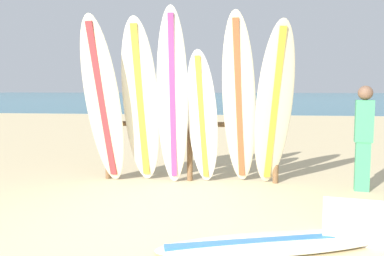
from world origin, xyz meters
name	(u,v)px	position (x,y,z in m)	size (l,w,h in m)	color
ground_plane	(138,239)	(0.00, 0.00, 0.00)	(120.00, 120.00, 0.00)	#D3BC8C
ocean_water	(233,97)	(0.00, 58.00, 0.00)	(120.00, 80.00, 0.01)	teal
surfboard_rack	(190,138)	(0.21, 2.56, 0.69)	(2.81, 0.09, 1.06)	brown
surfboard_leaning_far_left	(103,102)	(-1.06, 2.12, 1.27)	(0.69, 0.89, 2.54)	beige
surfboard_leaning_left	(141,103)	(-0.51, 2.26, 1.26)	(0.59, 0.75, 2.52)	silver
surfboard_leaning_center_left	(173,99)	(0.00, 2.16, 1.32)	(0.52, 0.68, 2.65)	white
surfboard_leaning_center	(202,119)	(0.44, 2.27, 1.02)	(0.56, 0.74, 2.04)	white
surfboard_leaning_center_right	(239,102)	(0.99, 2.22, 1.28)	(0.62, 1.05, 2.55)	beige
surfboard_leaning_right	(274,107)	(1.49, 2.18, 1.21)	(0.68, 0.99, 2.43)	beige
surfboard_lying_on_sand	(275,243)	(1.34, -0.04, 0.04)	(2.36, 1.23, 0.08)	beige
beachgoer_standing	(364,134)	(2.77, 2.21, 0.84)	(0.27, 0.21, 1.52)	#3F9966
small_boat_offshore	(203,104)	(-1.70, 26.30, 0.26)	(1.34, 2.36, 0.71)	#B22D28
cooler_box	(354,221)	(2.13, 0.24, 0.18)	(0.60, 0.40, 0.36)	white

